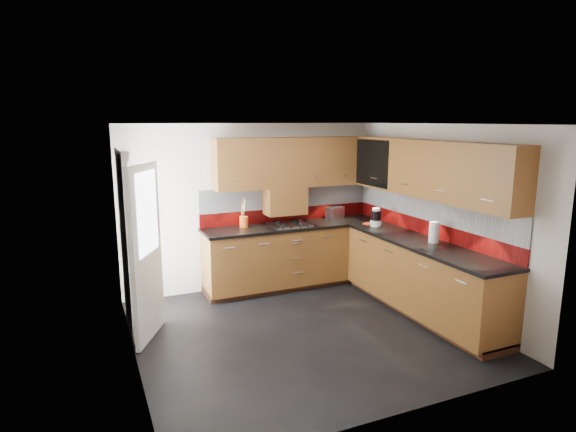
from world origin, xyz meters
name	(u,v)px	position (x,y,z in m)	size (l,w,h in m)	color
room	(305,206)	(0.00, 0.00, 1.50)	(4.00, 3.80, 2.64)	black
base_cabinets	(352,268)	(1.07, 0.72, 0.44)	(2.70, 3.20, 0.95)	#552C13
countertop	(353,234)	(1.05, 0.70, 0.92)	(2.72, 3.22, 0.04)	black
backsplash	(359,209)	(1.28, 0.93, 1.21)	(2.70, 3.20, 0.54)	maroon
upper_cabinets	(363,166)	(1.23, 0.78, 1.84)	(2.50, 3.20, 0.72)	#552C13
extractor_hood	(285,201)	(0.45, 1.64, 1.28)	(0.60, 0.33, 0.40)	#552C13
glass_cabinet	(381,161)	(1.71, 1.07, 1.87)	(0.32, 0.80, 0.66)	black
back_door	(135,247)	(-1.78, 0.75, 1.03)	(0.42, 1.19, 2.04)	white
gas_hob	(289,224)	(0.45, 1.47, 0.95)	(0.56, 0.49, 0.04)	silver
utensil_pot	(244,220)	(-0.20, 1.63, 1.04)	(0.12, 0.12, 0.44)	#D15713
toaster	(335,213)	(1.29, 1.64, 1.03)	(0.30, 0.23, 0.19)	silver
food_processor	(376,218)	(1.57, 0.92, 1.06)	(0.16, 0.16, 0.27)	white
paper_towel	(434,232)	(1.70, -0.16, 1.07)	(0.13, 0.13, 0.26)	white
orange_cloth	(369,224)	(1.55, 1.07, 0.95)	(0.14, 0.12, 0.01)	red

